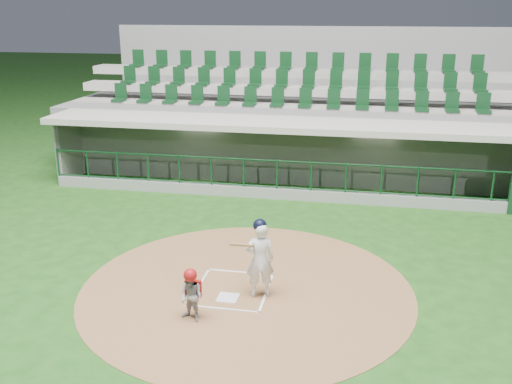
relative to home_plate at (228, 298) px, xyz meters
The scene contains 8 objects.
ground 0.70m from the home_plate, 90.00° to the left, with size 120.00×120.00×0.00m, color #194513.
dirt_circle 0.58m from the home_plate, 59.04° to the left, with size 7.20×7.20×0.01m, color brown.
home_plate is the anchor object (origin of this frame).
batter_box_chalk 0.40m from the home_plate, 90.00° to the left, with size 1.55×1.80×0.01m.
dugout_structure 8.58m from the home_plate, 89.12° to the left, with size 16.40×3.70×3.00m.
seating_deck 11.69m from the home_plate, 90.00° to the left, with size 17.00×6.72×5.15m.
batter 1.09m from the home_plate, 21.68° to the left, with size 0.89×0.93×1.73m.
catcher 1.21m from the home_plate, 116.57° to the right, with size 0.60×0.55×1.10m.
Camera 1 is at (2.59, -11.07, 5.84)m, focal length 40.00 mm.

